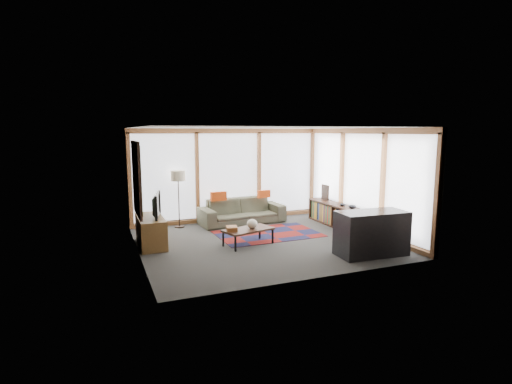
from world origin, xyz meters
name	(u,v)px	position (x,y,z in m)	size (l,w,h in m)	color
ground	(262,241)	(0.00, 0.00, 0.00)	(5.50, 5.50, 0.00)	#2B2B28
room_envelope	(272,172)	(0.49, 0.56, 1.54)	(5.52, 5.02, 2.62)	#473A32
rug	(268,234)	(0.39, 0.57, 0.01)	(2.48, 1.60, 0.01)	maroon
sofa	(242,211)	(0.20, 1.92, 0.34)	(2.33, 0.91, 0.68)	#404131
pillow_left	(218,196)	(-0.47, 1.91, 0.80)	(0.43, 0.13, 0.24)	#BA4012
pillow_right	(264,194)	(0.85, 1.91, 0.78)	(0.37, 0.11, 0.20)	#BA4012
floor_lamp	(179,199)	(-1.51, 2.10, 0.75)	(0.38, 0.38, 1.51)	#302219
coffee_table	(248,237)	(-0.41, -0.14, 0.18)	(1.11, 0.55, 0.37)	black
book_stack	(232,229)	(-0.80, -0.17, 0.42)	(0.23, 0.29, 0.10)	brown
vase	(252,224)	(-0.31, -0.13, 0.47)	(0.24, 0.24, 0.21)	white
bookshelf	(338,216)	(2.43, 0.57, 0.30)	(0.44, 2.40, 0.60)	black
bowl_a	(352,207)	(2.45, -0.02, 0.65)	(0.20, 0.20, 0.10)	black
bowl_b	(343,205)	(2.41, 0.35, 0.64)	(0.15, 0.15, 0.08)	black
shelf_picture	(325,192)	(2.50, 1.36, 0.81)	(0.04, 0.33, 0.43)	black
tv_console	(151,231)	(-2.43, 0.63, 0.32)	(0.54, 1.30, 0.65)	brown
television	(153,205)	(-2.36, 0.60, 0.92)	(0.93, 0.12, 0.54)	black
bar_counter	(372,233)	(1.69, -1.76, 0.45)	(1.43, 0.67, 0.91)	black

